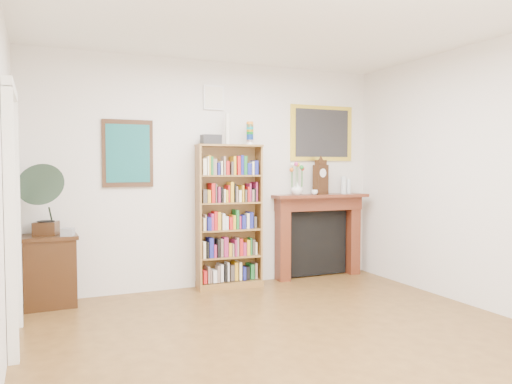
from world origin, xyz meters
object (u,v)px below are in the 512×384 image
at_px(flower_vase, 297,189).
at_px(bottle_left, 344,185).
at_px(gramophone, 46,196).
at_px(side_cabinet, 50,271).
at_px(teacup, 315,192).
at_px(bottle_right, 349,186).
at_px(fireplace, 318,228).
at_px(cd_stack, 68,232).
at_px(bookshelf, 229,208).
at_px(mantel_clock, 321,178).

relative_size(flower_vase, bottle_left, 0.68).
distance_m(gramophone, bottle_left, 3.78).
bearing_deg(side_cabinet, teacup, -1.82).
xyz_separation_m(flower_vase, bottle_right, (0.81, 0.00, 0.02)).
height_order(fireplace, flower_vase, flower_vase).
distance_m(cd_stack, bottle_left, 3.60).
distance_m(fireplace, teacup, 0.53).
bearing_deg(side_cabinet, bookshelf, -0.34).
bearing_deg(gramophone, mantel_clock, 17.79).
bearing_deg(cd_stack, bookshelf, 5.63).
bearing_deg(teacup, bottle_left, 7.94).
height_order(cd_stack, teacup, teacup).
bearing_deg(flower_vase, bottle_right, 0.10).
relative_size(fireplace, gramophone, 1.77).
xyz_separation_m(cd_stack, bottle_left, (3.57, 0.21, 0.44)).
xyz_separation_m(bookshelf, bottle_left, (1.68, 0.02, 0.26)).
xyz_separation_m(fireplace, mantel_clock, (0.01, -0.05, 0.69)).
height_order(bookshelf, flower_vase, bookshelf).
height_order(cd_stack, mantel_clock, mantel_clock).
bearing_deg(mantel_clock, cd_stack, 168.25).
bearing_deg(side_cabinet, flower_vase, -0.34).
bearing_deg(gramophone, teacup, 16.68).
relative_size(gramophone, teacup, 9.03).
xyz_separation_m(mantel_clock, flower_vase, (-0.36, 0.01, -0.14)).
distance_m(fireplace, mantel_clock, 0.69).
bearing_deg(bottle_right, cd_stack, -176.64).
height_order(bookshelf, mantel_clock, bookshelf).
distance_m(mantel_clock, bottle_right, 0.47).
relative_size(fireplace, teacup, 16.00).
xyz_separation_m(fireplace, cd_stack, (-3.19, -0.25, 0.15)).
bearing_deg(bottle_right, bookshelf, -179.06).
xyz_separation_m(gramophone, teacup, (3.27, 0.10, -0.04)).
bearing_deg(teacup, flower_vase, 160.85).
distance_m(bookshelf, bottle_right, 1.79).
relative_size(side_cabinet, gramophone, 1.01).
distance_m(side_cabinet, gramophone, 0.82).
height_order(mantel_clock, teacup, mantel_clock).
distance_m(flower_vase, bottle_right, 0.81).
bearing_deg(teacup, gramophone, -178.18).
height_order(bookshelf, bottle_right, bookshelf).
xyz_separation_m(fireplace, bottle_right, (0.46, -0.04, 0.56)).
xyz_separation_m(gramophone, cd_stack, (0.21, -0.03, -0.39)).
xyz_separation_m(fireplace, flower_vase, (-0.35, -0.04, 0.55)).
bearing_deg(cd_stack, gramophone, 171.27).
xyz_separation_m(side_cabinet, cd_stack, (0.18, -0.13, 0.42)).
height_order(bookshelf, teacup, bookshelf).
height_order(fireplace, gramophone, gramophone).
distance_m(cd_stack, bottle_right, 3.68).
xyz_separation_m(bookshelf, mantel_clock, (1.32, 0.02, 0.36)).
relative_size(side_cabinet, mantel_clock, 1.68).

